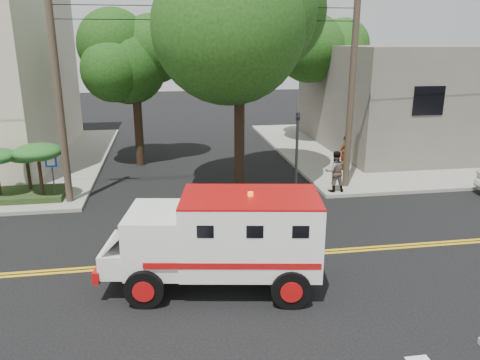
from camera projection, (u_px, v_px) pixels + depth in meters
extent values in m
plane|color=black|center=(225.00, 259.00, 14.34)|extent=(100.00, 100.00, 0.00)
cube|color=gray|center=(411.00, 147.00, 29.16)|extent=(17.00, 17.00, 0.15)
cube|color=#615E53|center=(435.00, 96.00, 28.98)|extent=(14.00, 12.00, 6.00)
cylinder|color=#382D23|center=(58.00, 93.00, 17.86)|extent=(0.28, 0.28, 9.00)
cylinder|color=#382D23|center=(352.00, 88.00, 19.88)|extent=(0.28, 0.28, 9.00)
cylinder|color=black|center=(239.00, 113.00, 19.71)|extent=(0.44, 0.44, 7.00)
sphere|color=#153A0F|center=(239.00, 26.00, 18.71)|extent=(5.32, 5.32, 5.32)
sphere|color=#153A0F|center=(272.00, 10.00, 18.00)|extent=(4.56, 4.56, 4.56)
cylinder|color=black|center=(138.00, 113.00, 24.42)|extent=(0.44, 0.44, 5.60)
sphere|color=#153A0F|center=(134.00, 58.00, 23.62)|extent=(3.92, 3.92, 3.92)
sphere|color=#153A0F|center=(150.00, 49.00, 23.10)|extent=(3.36, 3.36, 3.36)
cylinder|color=black|center=(324.00, 97.00, 29.92)|extent=(0.44, 0.44, 5.95)
sphere|color=#153A0F|center=(326.00, 49.00, 29.07)|extent=(4.20, 4.20, 4.20)
sphere|color=#153A0F|center=(344.00, 41.00, 28.51)|extent=(3.60, 3.60, 3.60)
cylinder|color=#3F3F42|center=(297.00, 155.00, 19.70)|extent=(0.12, 0.12, 3.60)
imported|color=#3F3F42|center=(298.00, 123.00, 19.32)|extent=(0.15, 0.18, 0.90)
cylinder|color=#3F3F42|center=(53.00, 180.00, 18.96)|extent=(0.06, 0.06, 2.00)
cube|color=#0C33A5|center=(51.00, 162.00, 18.68)|extent=(0.45, 0.03, 0.45)
cube|color=#1E3314|center=(26.00, 194.00, 19.54)|extent=(3.20, 2.00, 0.24)
cylinder|color=black|center=(29.00, 173.00, 19.70)|extent=(0.14, 0.14, 1.36)
ellipsoid|color=#18501E|center=(26.00, 156.00, 19.48)|extent=(1.55, 1.55, 0.54)
cylinder|color=black|center=(40.00, 175.00, 18.91)|extent=(0.14, 0.14, 1.68)
ellipsoid|color=#18501E|center=(38.00, 152.00, 18.64)|extent=(1.91, 1.91, 0.66)
cube|color=white|center=(250.00, 232.00, 12.31)|extent=(3.86, 2.67, 1.92)
cube|color=white|center=(157.00, 238.00, 12.38)|extent=(1.78, 2.23, 1.55)
cube|color=black|center=(129.00, 224.00, 12.27)|extent=(0.31, 1.54, 0.64)
cube|color=white|center=(122.00, 254.00, 12.52)|extent=(1.12, 1.94, 0.64)
cube|color=#B30D0E|center=(106.00, 262.00, 12.59)|extent=(0.49, 1.96, 0.32)
cube|color=#B30D0E|center=(250.00, 197.00, 12.03)|extent=(3.86, 2.67, 0.05)
cylinder|color=black|center=(145.00, 289.00, 11.66)|extent=(1.04, 0.46, 1.01)
cylinder|color=black|center=(159.00, 253.00, 13.62)|extent=(1.04, 0.46, 1.01)
cylinder|color=black|center=(291.00, 289.00, 11.64)|extent=(1.04, 0.46, 1.01)
cylinder|color=black|center=(284.00, 253.00, 13.60)|extent=(1.04, 0.46, 1.01)
imported|color=gray|center=(345.00, 153.00, 23.47)|extent=(0.75, 0.71, 1.73)
imported|color=gray|center=(335.00, 171.00, 20.09)|extent=(0.87, 0.68, 1.79)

